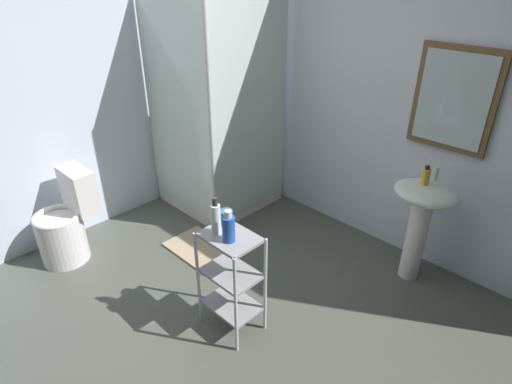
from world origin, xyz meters
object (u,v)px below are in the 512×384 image
toilet (66,225)px  hand_soap_bottle (426,176)px  bath_mat (201,249)px  rinse_cup (226,217)px  shower_stall (218,164)px  pedestal_sink (421,213)px  storage_cart (231,275)px  shampoo_bottle_blue (229,228)px  lotion_bottle_white (216,218)px

toilet → hand_soap_bottle: size_ratio=5.36×
toilet → bath_mat: (0.71, 0.81, -0.31)m
hand_soap_bottle → rinse_cup: 1.45m
shower_stall → pedestal_sink: bearing=9.7°
storage_cart → bath_mat: size_ratio=1.23×
rinse_cup → shampoo_bottle_blue: bearing=-37.5°
hand_soap_bottle → shampoo_bottle_blue: bearing=-112.1°
toilet → lotion_bottle_white: (1.45, 0.39, 0.53)m
rinse_cup → bath_mat: rinse_cup is taller
shampoo_bottle_blue → hand_soap_bottle: bearing=67.9°
storage_cart → shampoo_bottle_blue: bearing=-47.3°
shower_stall → lotion_bottle_white: bearing=-41.0°
pedestal_sink → toilet: size_ratio=1.07×
storage_cart → hand_soap_bottle: hand_soap_bottle is taller
hand_soap_bottle → lotion_bottle_white: size_ratio=0.58×
pedestal_sink → bath_mat: pedestal_sink is taller
pedestal_sink → bath_mat: (-1.44, -0.95, -0.57)m
pedestal_sink → shampoo_bottle_blue: 1.51m
lotion_bottle_white → storage_cart: bearing=21.0°
pedestal_sink → storage_cart: size_ratio=1.09×
hand_soap_bottle → bath_mat: 1.91m
pedestal_sink → bath_mat: 1.82m
toilet → hand_soap_bottle: hand_soap_bottle is taller
pedestal_sink → lotion_bottle_white: lotion_bottle_white is taller
shower_stall → toilet: bearing=-100.0°
hand_soap_bottle → lotion_bottle_white: 1.53m
hand_soap_bottle → lotion_bottle_white: (-0.67, -1.37, -0.03)m
shampoo_bottle_blue → lotion_bottle_white: (-0.12, 0.00, 0.02)m
pedestal_sink → storage_cart: (-0.62, -1.33, -0.14)m
shower_stall → bath_mat: (0.46, -0.62, -0.45)m
lotion_bottle_white → bath_mat: 1.19m
lotion_bottle_white → bath_mat: lotion_bottle_white is taller
hand_soap_bottle → shampoo_bottle_blue: size_ratio=0.68×
pedestal_sink → lotion_bottle_white: 1.56m
storage_cart → rinse_cup: (-0.12, 0.08, 0.35)m
hand_soap_bottle → rinse_cup: size_ratio=1.47×
shower_stall → rinse_cup: 1.53m
hand_soap_bottle → shampoo_bottle_blue: (-0.56, -1.37, -0.04)m
rinse_cup → hand_soap_bottle: bearing=60.8°
shower_stall → rinse_cup: shower_stall is taller
hand_soap_bottle → rinse_cup: bearing=-119.2°
lotion_bottle_white → rinse_cup: size_ratio=2.55×
storage_cart → bath_mat: storage_cart is taller
pedestal_sink → shampoo_bottle_blue: shampoo_bottle_blue is taller
hand_soap_bottle → shampoo_bottle_blue: 1.48m
pedestal_sink → rinse_cup: size_ratio=8.41×
pedestal_sink → toilet: 2.79m
toilet → rinse_cup: 1.58m
shampoo_bottle_blue → lotion_bottle_white: lotion_bottle_white is taller
pedestal_sink → toilet: pedestal_sink is taller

